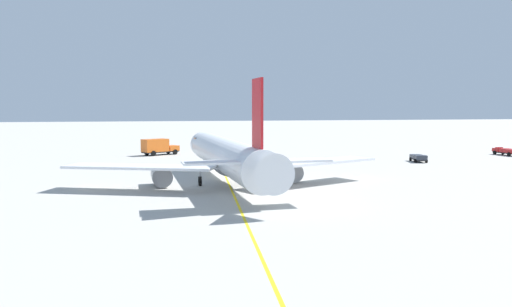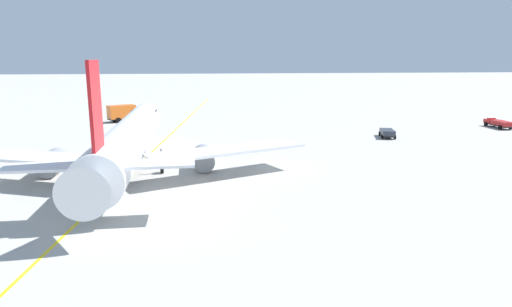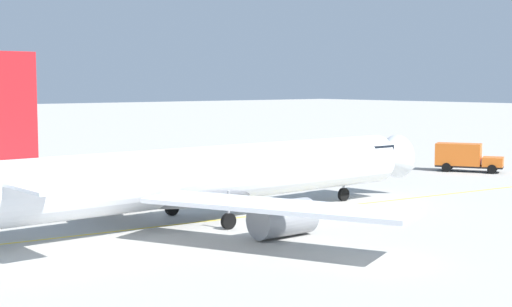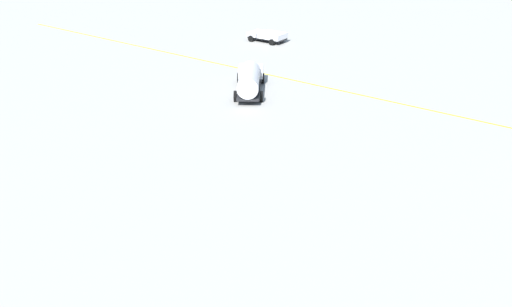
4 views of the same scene
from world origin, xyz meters
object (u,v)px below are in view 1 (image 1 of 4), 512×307
airliner_main (227,157)px  ops_pickup_truck (506,151)px  catering_truck_truck (158,146)px  baggage_truck_truck (418,158)px

airliner_main → ops_pickup_truck: size_ratio=7.04×
ops_pickup_truck → catering_truck_truck: catering_truck_truck is taller
airliner_main → catering_truck_truck: airliner_main is taller
baggage_truck_truck → airliner_main: bearing=-49.7°
airliner_main → baggage_truck_truck: (16.35, -35.33, -2.38)m
baggage_truck_truck → ops_pickup_truck: (6.56, -22.68, 0.09)m
ops_pickup_truck → baggage_truck_truck: bearing=106.3°
baggage_truck_truck → ops_pickup_truck: ops_pickup_truck is taller
baggage_truck_truck → catering_truck_truck: bearing=-102.9°
baggage_truck_truck → ops_pickup_truck: bearing=121.6°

